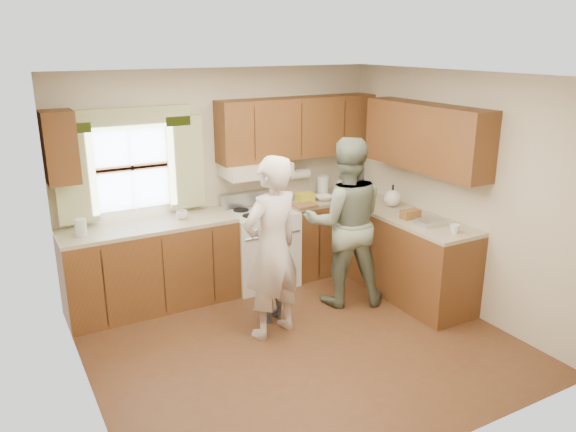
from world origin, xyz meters
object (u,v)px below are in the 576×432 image
woman_left (272,248)px  child (273,276)px  woman_right (345,222)px  stove (260,246)px

woman_left → child: woman_left is taller
child → woman_left: bearing=42.7°
woman_right → child: (-0.88, -0.00, -0.43)m
woman_right → child: size_ratio=1.90×
woman_right → child: bearing=23.8°
woman_left → woman_right: size_ratio=0.98×
woman_left → child: size_ratio=1.85×
woman_left → child: 0.51m
stove → woman_left: bearing=-111.0°
woman_left → woman_right: woman_right is taller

